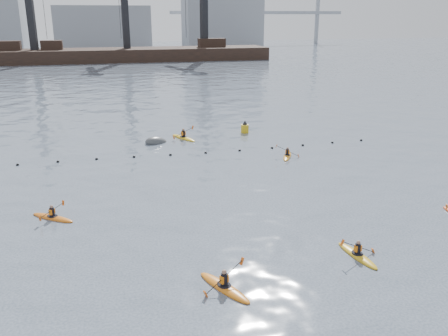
{
  "coord_description": "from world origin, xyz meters",
  "views": [
    {
      "loc": [
        -7.22,
        -15.59,
        11.24
      ],
      "look_at": [
        -0.68,
        9.59,
        2.8
      ],
      "focal_mm": 38.0,
      "sensor_mm": 36.0,
      "label": 1
    }
  ],
  "objects_px": {
    "kayaker_1": "(357,255)",
    "mooring_buoy": "(156,143)",
    "nav_buoy": "(245,128)",
    "kayaker_3": "(287,156)",
    "kayaker_5": "(183,137)",
    "kayaker_2": "(53,217)",
    "kayaker_0": "(224,286)"
  },
  "relations": [
    {
      "from": "mooring_buoy",
      "to": "nav_buoy",
      "type": "height_order",
      "value": "nav_buoy"
    },
    {
      "from": "mooring_buoy",
      "to": "nav_buoy",
      "type": "distance_m",
      "value": 9.22
    },
    {
      "from": "kayaker_3",
      "to": "nav_buoy",
      "type": "xyz_separation_m",
      "value": [
        -0.96,
        8.94,
        0.34
      ]
    },
    {
      "from": "kayaker_2",
      "to": "nav_buoy",
      "type": "height_order",
      "value": "nav_buoy"
    },
    {
      "from": "kayaker_3",
      "to": "kayaker_5",
      "type": "xyz_separation_m",
      "value": [
        -7.31,
        8.15,
        0.02
      ]
    },
    {
      "from": "mooring_buoy",
      "to": "kayaker_5",
      "type": "bearing_deg",
      "value": 18.32
    },
    {
      "from": "kayaker_2",
      "to": "kayaker_1",
      "type": "bearing_deg",
      "value": -81.13
    },
    {
      "from": "kayaker_3",
      "to": "mooring_buoy",
      "type": "bearing_deg",
      "value": 171.64
    },
    {
      "from": "kayaker_0",
      "to": "kayaker_1",
      "type": "bearing_deg",
      "value": -16.72
    },
    {
      "from": "kayaker_3",
      "to": "kayaker_1",
      "type": "bearing_deg",
      "value": -72.81
    },
    {
      "from": "kayaker_2",
      "to": "kayaker_5",
      "type": "height_order",
      "value": "kayaker_5"
    },
    {
      "from": "kayaker_2",
      "to": "kayaker_3",
      "type": "distance_m",
      "value": 19.7
    },
    {
      "from": "kayaker_1",
      "to": "mooring_buoy",
      "type": "xyz_separation_m",
      "value": [
        -6.94,
        24.08,
        -0.09
      ]
    },
    {
      "from": "kayaker_5",
      "to": "mooring_buoy",
      "type": "relative_size",
      "value": 1.54
    },
    {
      "from": "kayaker_1",
      "to": "kayaker_5",
      "type": "relative_size",
      "value": 0.88
    },
    {
      "from": "kayaker_0",
      "to": "kayaker_3",
      "type": "distance_m",
      "value": 20.6
    },
    {
      "from": "kayaker_0",
      "to": "mooring_buoy",
      "type": "relative_size",
      "value": 1.41
    },
    {
      "from": "kayaker_0",
      "to": "nav_buoy",
      "type": "distance_m",
      "value": 28.41
    },
    {
      "from": "kayaker_0",
      "to": "kayaker_3",
      "type": "xyz_separation_m",
      "value": [
        10.08,
        17.96,
        -0.01
      ]
    },
    {
      "from": "kayaker_2",
      "to": "nav_buoy",
      "type": "distance_m",
      "value": 24.16
    },
    {
      "from": "kayaker_5",
      "to": "mooring_buoy",
      "type": "height_order",
      "value": "kayaker_5"
    },
    {
      "from": "kayaker_0",
      "to": "kayaker_2",
      "type": "distance_m",
      "value": 12.37
    },
    {
      "from": "kayaker_1",
      "to": "nav_buoy",
      "type": "bearing_deg",
      "value": 77.61
    },
    {
      "from": "mooring_buoy",
      "to": "nav_buoy",
      "type": "xyz_separation_m",
      "value": [
        9.05,
        1.69,
        0.42
      ]
    },
    {
      "from": "kayaker_3",
      "to": "kayaker_5",
      "type": "bearing_deg",
      "value": 159.44
    },
    {
      "from": "kayaker_1",
      "to": "kayaker_5",
      "type": "xyz_separation_m",
      "value": [
        -4.24,
        24.97,
        0.02
      ]
    },
    {
      "from": "kayaker_1",
      "to": "kayaker_2",
      "type": "distance_m",
      "value": 17.04
    },
    {
      "from": "kayaker_0",
      "to": "kayaker_2",
      "type": "relative_size",
      "value": 1.18
    },
    {
      "from": "kayaker_1",
      "to": "kayaker_3",
      "type": "height_order",
      "value": "kayaker_1"
    },
    {
      "from": "kayaker_1",
      "to": "kayaker_3",
      "type": "distance_m",
      "value": 17.1
    },
    {
      "from": "kayaker_0",
      "to": "kayaker_1",
      "type": "relative_size",
      "value": 1.04
    },
    {
      "from": "kayaker_1",
      "to": "nav_buoy",
      "type": "distance_m",
      "value": 25.86
    }
  ]
}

